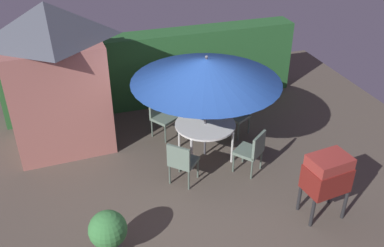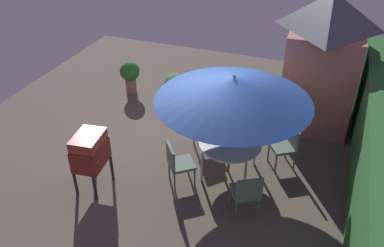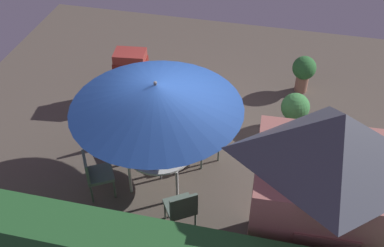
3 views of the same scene
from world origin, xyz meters
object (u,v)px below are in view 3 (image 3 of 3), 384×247
garden_shed (323,202)px  chair_toward_hedge (139,124)px  potted_plant_by_grill (295,109)px  chair_near_shed (181,208)px  patio_umbrella (156,96)px  chair_toward_house (95,172)px  potted_plant_by_shed (304,71)px  patio_table (159,152)px  bbq_grill (131,66)px  chair_far_side (208,137)px

garden_shed → chair_toward_hedge: 4.17m
chair_toward_hedge → potted_plant_by_grill: size_ratio=1.12×
chair_near_shed → garden_shed: bearing=170.9°
patio_umbrella → potted_plant_by_grill: bearing=-137.4°
chair_toward_house → chair_near_shed: bearing=165.8°
chair_near_shed → chair_toward_house: 1.73m
garden_shed → potted_plant_by_grill: garden_shed is taller
chair_toward_house → potted_plant_by_shed: chair_toward_house is taller
chair_near_shed → chair_toward_house: size_ratio=1.00×
chair_near_shed → patio_table: bearing=-57.1°
bbq_grill → chair_near_shed: bearing=120.6°
patio_umbrella → potted_plant_by_shed: patio_umbrella is taller
chair_toward_hedge → bbq_grill: bearing=-66.3°
patio_umbrella → potted_plant_by_grill: (-2.29, -2.11, -1.46)m
chair_near_shed → chair_toward_house: same height
patio_umbrella → chair_toward_house: patio_umbrella is taller
chair_near_shed → chair_toward_hedge: same height
chair_near_shed → potted_plant_by_grill: (-1.63, -3.13, -0.06)m
bbq_grill → chair_toward_house: size_ratio=1.33×
patio_table → chair_far_side: (-0.73, -0.77, -0.16)m
patio_table → chair_far_side: chair_far_side is taller
patio_table → potted_plant_by_shed: 4.21m
patio_umbrella → chair_far_side: (-0.73, -0.77, -1.39)m
patio_table → bbq_grill: bearing=-60.5°
chair_near_shed → chair_far_side: (-0.07, -1.79, 0.00)m
patio_umbrella → potted_plant_by_grill: size_ratio=3.59×
garden_shed → chair_far_side: (1.99, -2.12, -1.05)m
bbq_grill → chair_toward_house: bearing=95.8°
chair_near_shed → potted_plant_by_grill: 3.53m
potted_plant_by_shed → chair_toward_hedge: bearing=40.6°
chair_near_shed → potted_plant_by_grill: bearing=-117.5°
potted_plant_by_shed → chair_toward_house: bearing=50.0°
chair_far_side → chair_toward_hedge: 1.40m
garden_shed → chair_near_shed: garden_shed is taller
garden_shed → patio_umbrella: garden_shed is taller
bbq_grill → chair_toward_house: bbq_grill is taller
patio_table → chair_toward_hedge: bearing=-51.9°
patio_umbrella → chair_near_shed: (-0.66, 1.02, -1.39)m
bbq_grill → chair_far_side: (-2.04, 1.54, -0.33)m
potted_plant_by_shed → potted_plant_by_grill: size_ratio=1.11×
garden_shed → potted_plant_by_shed: (0.33, -4.81, -1.03)m
chair_far_side → chair_toward_house: bearing=38.2°
patio_umbrella → potted_plant_by_grill: patio_umbrella is taller
chair_toward_house → potted_plant_by_grill: 4.27m
patio_table → bbq_grill: 2.66m
patio_umbrella → chair_toward_house: size_ratio=3.21×
chair_near_shed → potted_plant_by_grill: size_ratio=1.12×
patio_table → chair_toward_house: size_ratio=1.37×
patio_umbrella → chair_toward_house: 1.82m
bbq_grill → chair_toward_hedge: bbq_grill is taller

